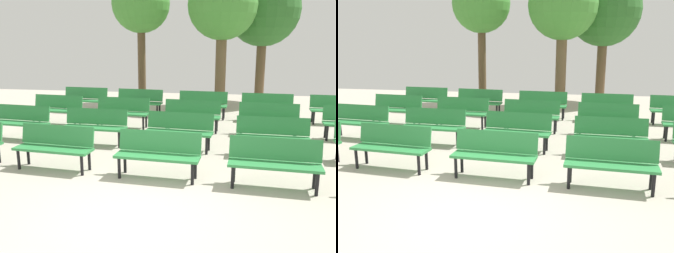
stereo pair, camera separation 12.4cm
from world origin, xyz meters
TOP-DOWN VIEW (x-y plane):
  - ground_plane at (0.00, 0.00)m, footprint 25.54×25.54m
  - bench_r0_c1 at (-2.03, 1.75)m, footprint 1.64×0.63m
  - bench_r0_c2 at (0.12, 1.60)m, footprint 1.63×0.60m
  - bench_r0_c3 at (2.23, 1.45)m, footprint 1.63×0.60m
  - bench_r1_c0 at (-3.98, 3.79)m, footprint 1.64×0.64m
  - bench_r1_c1 at (-1.86, 3.62)m, footprint 1.62×0.55m
  - bench_r1_c2 at (0.27, 3.49)m, footprint 1.64×0.64m
  - bench_r1_c3 at (2.39, 3.29)m, footprint 1.62×0.55m
  - bench_r2_c0 at (-3.83, 5.63)m, footprint 1.63×0.61m
  - bench_r2_c1 at (-1.70, 5.50)m, footprint 1.62×0.55m
  - bench_r2_c2 at (0.39, 5.37)m, footprint 1.62×0.56m
  - bench_r2_c3 at (2.48, 5.19)m, footprint 1.64×0.62m
  - bench_r3_c0 at (-3.66, 7.54)m, footprint 1.62×0.57m
  - bench_r3_c1 at (-1.64, 7.37)m, footprint 1.63×0.61m
  - bench_r3_c2 at (0.55, 7.20)m, footprint 1.63×0.58m
  - bench_r3_c3 at (2.61, 7.02)m, footprint 1.62×0.56m
  - tree_0 at (-2.07, 9.69)m, footprint 2.26×2.26m
  - tree_1 at (1.05, 9.49)m, footprint 2.58×2.58m
  - tree_2 at (2.63, 10.86)m, footprint 2.90×2.90m

SIDE VIEW (x-z plane):
  - ground_plane at x=0.00m, z-range 0.00..0.00m
  - bench_r0_c1 at x=-2.03m, z-range 0.07..0.94m
  - bench_r0_c2 at x=0.12m, z-range 0.07..0.94m
  - bench_r0_c3 at x=2.23m, z-range 0.07..0.94m
  - bench_r1_c0 at x=-3.98m, z-range 0.07..0.94m
  - bench_r1_c1 at x=-1.86m, z-range 0.07..0.94m
  - bench_r1_c2 at x=0.27m, z-range 0.07..0.94m
  - bench_r1_c3 at x=2.39m, z-range 0.07..0.94m
  - bench_r2_c0 at x=-3.83m, z-range 0.07..0.94m
  - bench_r2_c1 at x=-1.70m, z-range 0.07..0.94m
  - bench_r2_c2 at x=0.39m, z-range 0.07..0.94m
  - bench_r2_c3 at x=2.48m, z-range 0.07..0.94m
  - bench_r3_c0 at x=-3.66m, z-range 0.07..0.94m
  - bench_r3_c1 at x=-1.64m, z-range 0.07..0.94m
  - bench_r3_c2 at x=0.55m, z-range 0.07..0.94m
  - bench_r3_c3 at x=2.61m, z-range 0.07..0.94m
  - tree_2 at x=2.63m, z-range 1.09..6.24m
  - tree_1 at x=1.05m, z-range 1.19..6.27m
  - tree_0 at x=-2.07m, z-range 1.33..6.35m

